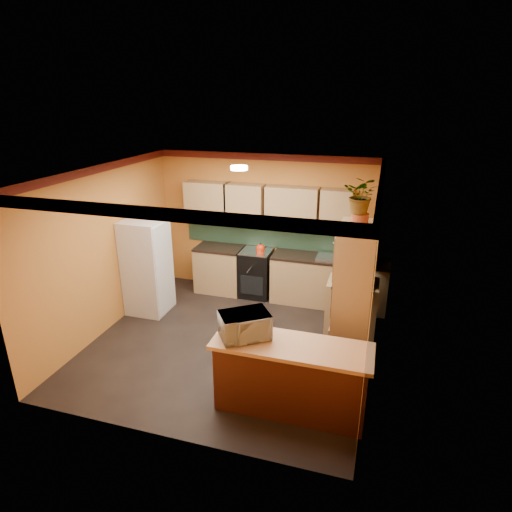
{
  "coord_description": "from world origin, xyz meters",
  "views": [
    {
      "loc": [
        2.08,
        -5.51,
        3.67
      ],
      "look_at": [
        0.31,
        0.45,
        1.34
      ],
      "focal_mm": 30.0,
      "sensor_mm": 36.0,
      "label": 1
    }
  ],
  "objects_px": {
    "pantry": "(352,300)",
    "fridge": "(147,267)",
    "base_cabinets_back": "(288,277)",
    "breakfast_bar": "(291,379)",
    "stove": "(256,273)",
    "microwave": "(244,325)"
  },
  "relations": [
    {
      "from": "fridge",
      "to": "pantry",
      "type": "bearing_deg",
      "value": -11.3
    },
    {
      "from": "stove",
      "to": "breakfast_bar",
      "type": "bearing_deg",
      "value": -66.19
    },
    {
      "from": "base_cabinets_back",
      "to": "fridge",
      "type": "bearing_deg",
      "value": -152.91
    },
    {
      "from": "stove",
      "to": "microwave",
      "type": "bearing_deg",
      "value": -76.02
    },
    {
      "from": "fridge",
      "to": "stove",
      "type": "bearing_deg",
      "value": 35.14
    },
    {
      "from": "pantry",
      "to": "microwave",
      "type": "relative_size",
      "value": 3.61
    },
    {
      "from": "base_cabinets_back",
      "to": "breakfast_bar",
      "type": "xyz_separation_m",
      "value": [
        0.71,
        -3.03,
        0.0
      ]
    },
    {
      "from": "breakfast_bar",
      "to": "pantry",
      "type": "bearing_deg",
      "value": 62.31
    },
    {
      "from": "pantry",
      "to": "microwave",
      "type": "bearing_deg",
      "value": -135.96
    },
    {
      "from": "base_cabinets_back",
      "to": "microwave",
      "type": "xyz_separation_m",
      "value": [
        0.13,
        -3.03,
        0.65
      ]
    },
    {
      "from": "stove",
      "to": "pantry",
      "type": "distance_m",
      "value": 2.77
    },
    {
      "from": "fridge",
      "to": "breakfast_bar",
      "type": "distance_m",
      "value": 3.56
    },
    {
      "from": "pantry",
      "to": "fridge",
      "type": "bearing_deg",
      "value": 168.7
    },
    {
      "from": "pantry",
      "to": "microwave",
      "type": "distance_m",
      "value": 1.65
    },
    {
      "from": "microwave",
      "to": "pantry",
      "type": "bearing_deg",
      "value": 8.98
    },
    {
      "from": "pantry",
      "to": "base_cabinets_back",
      "type": "bearing_deg",
      "value": 124.84
    },
    {
      "from": "stove",
      "to": "pantry",
      "type": "xyz_separation_m",
      "value": [
        1.94,
        -1.89,
        0.59
      ]
    },
    {
      "from": "stove",
      "to": "pantry",
      "type": "height_order",
      "value": "pantry"
    },
    {
      "from": "stove",
      "to": "breakfast_bar",
      "type": "relative_size",
      "value": 0.51
    },
    {
      "from": "fridge",
      "to": "microwave",
      "type": "height_order",
      "value": "fridge"
    },
    {
      "from": "fridge",
      "to": "breakfast_bar",
      "type": "xyz_separation_m",
      "value": [
        3.0,
        -1.86,
        -0.41
      ]
    },
    {
      "from": "pantry",
      "to": "breakfast_bar",
      "type": "distance_m",
      "value": 1.43
    }
  ]
}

